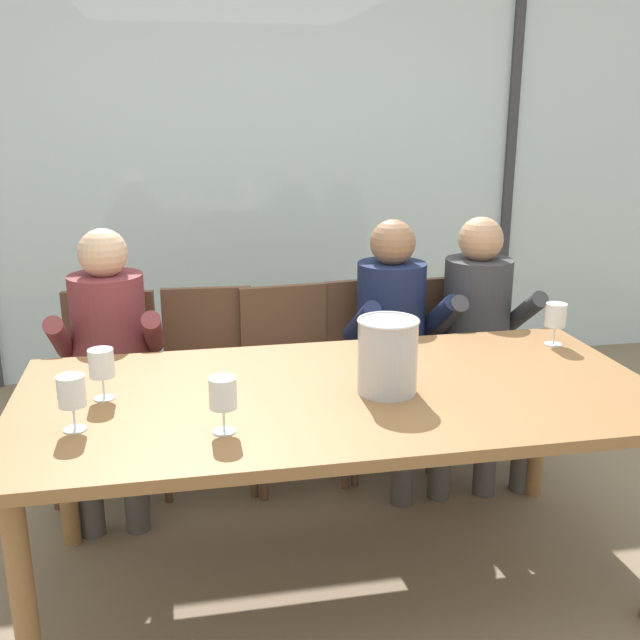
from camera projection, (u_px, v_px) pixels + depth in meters
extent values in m
plane|color=#847056|center=(295.00, 457.00, 3.72)|extent=(14.00, 14.00, 0.00)
cube|color=silver|center=(258.00, 171.00, 4.62)|extent=(7.41, 0.03, 2.60)
cube|color=#38383D|center=(509.00, 167.00, 4.91)|extent=(0.06, 0.06, 2.60)
cube|color=#386633|center=(218.00, 160.00, 8.54)|extent=(13.41, 2.40, 2.15)
cube|color=olive|center=(340.00, 395.00, 2.57)|extent=(2.21, 1.07, 0.04)
cylinder|color=olive|center=(24.00, 604.00, 2.08)|extent=(0.07, 0.07, 0.71)
cylinder|color=olive|center=(64.00, 462.00, 2.90)|extent=(0.07, 0.07, 0.71)
cylinder|color=olive|center=(539.00, 421.00, 3.27)|extent=(0.07, 0.07, 0.71)
cube|color=brown|center=(104.00, 396.00, 3.31)|extent=(0.50, 0.50, 0.03)
cube|color=brown|center=(110.00, 335.00, 3.44)|extent=(0.42, 0.10, 0.42)
cylinder|color=brown|center=(54.00, 463.00, 3.19)|extent=(0.04, 0.04, 0.43)
cylinder|color=brown|center=(143.00, 461.00, 3.20)|extent=(0.04, 0.04, 0.43)
cylinder|color=brown|center=(77.00, 426.00, 3.55)|extent=(0.04, 0.04, 0.43)
cylinder|color=brown|center=(157.00, 425.00, 3.57)|extent=(0.04, 0.04, 0.43)
cube|color=brown|center=(209.00, 390.00, 3.38)|extent=(0.47, 0.47, 0.03)
cube|color=brown|center=(208.00, 331.00, 3.51)|extent=(0.42, 0.07, 0.42)
cylinder|color=brown|center=(167.00, 457.00, 3.24)|extent=(0.04, 0.04, 0.43)
cylinder|color=brown|center=(254.00, 452.00, 3.29)|extent=(0.04, 0.04, 0.43)
cylinder|color=brown|center=(172.00, 422.00, 3.61)|extent=(0.04, 0.04, 0.43)
cylinder|color=brown|center=(251.00, 418.00, 3.65)|extent=(0.04, 0.04, 0.43)
cube|color=brown|center=(294.00, 387.00, 3.42)|extent=(0.48, 0.48, 0.03)
cube|color=brown|center=(284.00, 329.00, 3.54)|extent=(0.42, 0.07, 0.42)
cylinder|color=brown|center=(264.00, 455.00, 3.26)|extent=(0.04, 0.04, 0.43)
cylinder|color=brown|center=(346.00, 445.00, 3.36)|extent=(0.04, 0.04, 0.43)
cylinder|color=brown|center=(247.00, 421.00, 3.61)|extent=(0.04, 0.04, 0.43)
cylinder|color=brown|center=(322.00, 412.00, 3.71)|extent=(0.04, 0.04, 0.43)
cube|color=brown|center=(379.00, 377.00, 3.55)|extent=(0.49, 0.49, 0.03)
cube|color=brown|center=(365.00, 321.00, 3.67)|extent=(0.42, 0.09, 0.42)
cylinder|color=brown|center=(355.00, 442.00, 3.38)|extent=(0.04, 0.04, 0.43)
cylinder|color=brown|center=(431.00, 431.00, 3.50)|extent=(0.04, 0.04, 0.43)
cylinder|color=brown|center=(329.00, 411.00, 3.73)|extent=(0.04, 0.04, 0.43)
cylinder|color=brown|center=(398.00, 402.00, 3.84)|extent=(0.04, 0.04, 0.43)
cube|color=brown|center=(469.00, 373.00, 3.60)|extent=(0.46, 0.46, 0.03)
cube|color=brown|center=(454.00, 318.00, 3.72)|extent=(0.42, 0.05, 0.42)
cylinder|color=brown|center=(445.00, 437.00, 3.44)|extent=(0.04, 0.04, 0.43)
cylinder|color=brown|center=(520.00, 429.00, 3.53)|extent=(0.04, 0.04, 0.43)
cylinder|color=brown|center=(416.00, 406.00, 3.79)|extent=(0.04, 0.04, 0.43)
cylinder|color=brown|center=(484.00, 399.00, 3.88)|extent=(0.04, 0.04, 0.43)
cylinder|color=brown|center=(110.00, 333.00, 3.24)|extent=(0.32, 0.32, 0.52)
sphere|color=#DBAD89|center=(103.00, 253.00, 3.14)|extent=(0.21, 0.21, 0.21)
cube|color=#47423D|center=(89.00, 407.00, 3.11)|extent=(0.13, 0.40, 0.13)
cube|color=#47423D|center=(133.00, 404.00, 3.14)|extent=(0.13, 0.40, 0.13)
cylinder|color=#47423D|center=(89.00, 483.00, 2.99)|extent=(0.10, 0.10, 0.46)
cylinder|color=#47423D|center=(135.00, 479.00, 3.03)|extent=(0.10, 0.10, 0.46)
cylinder|color=brown|center=(60.00, 338.00, 3.09)|extent=(0.08, 0.32, 0.26)
cylinder|color=brown|center=(153.00, 333.00, 3.16)|extent=(0.08, 0.32, 0.26)
cylinder|color=#192347|center=(391.00, 317.00, 3.48)|extent=(0.35, 0.35, 0.52)
sphere|color=#936B4C|center=(393.00, 242.00, 3.38)|extent=(0.21, 0.21, 0.21)
cube|color=#47423D|center=(387.00, 386.00, 3.35)|extent=(0.17, 0.41, 0.13)
cube|color=#47423D|center=(424.00, 382.00, 3.40)|extent=(0.17, 0.41, 0.13)
cylinder|color=#47423D|center=(403.00, 455.00, 3.23)|extent=(0.10, 0.10, 0.46)
cylinder|color=#47423D|center=(440.00, 450.00, 3.28)|extent=(0.10, 0.10, 0.46)
cylinder|color=#192347|center=(361.00, 322.00, 3.31)|extent=(0.11, 0.33, 0.26)
cylinder|color=#192347|center=(439.00, 315.00, 3.42)|extent=(0.11, 0.33, 0.26)
cylinder|color=#38383D|center=(476.00, 312.00, 3.56)|extent=(0.32, 0.32, 0.52)
sphere|color=tan|center=(481.00, 239.00, 3.46)|extent=(0.21, 0.21, 0.21)
cube|color=#47423D|center=(472.00, 379.00, 3.43)|extent=(0.13, 0.40, 0.13)
cube|color=#47423D|center=(508.00, 376.00, 3.46)|extent=(0.13, 0.40, 0.13)
cylinder|color=#47423D|center=(486.00, 447.00, 3.31)|extent=(0.10, 0.10, 0.46)
cylinder|color=#47423D|center=(523.00, 443.00, 3.34)|extent=(0.10, 0.10, 0.46)
cylinder|color=#38383D|center=(448.00, 316.00, 3.40)|extent=(0.08, 0.32, 0.26)
cylinder|color=#38383D|center=(525.00, 312.00, 3.48)|extent=(0.08, 0.32, 0.26)
cylinder|color=#B7B7BC|center=(387.00, 357.00, 2.51)|extent=(0.20, 0.20, 0.25)
torus|color=silver|center=(388.00, 321.00, 2.47)|extent=(0.21, 0.21, 0.01)
cylinder|color=silver|center=(104.00, 398.00, 2.48)|extent=(0.07, 0.07, 0.00)
cylinder|color=silver|center=(103.00, 387.00, 2.47)|extent=(0.01, 0.01, 0.07)
cylinder|color=silver|center=(101.00, 363.00, 2.45)|extent=(0.08, 0.08, 0.09)
cylinder|color=#560C1E|center=(102.00, 371.00, 2.46)|extent=(0.07, 0.07, 0.04)
cylinder|color=silver|center=(553.00, 344.00, 3.04)|extent=(0.07, 0.07, 0.00)
cylinder|color=silver|center=(554.00, 335.00, 3.03)|extent=(0.01, 0.01, 0.07)
cylinder|color=silver|center=(556.00, 315.00, 3.00)|extent=(0.08, 0.08, 0.09)
cylinder|color=#E0D184|center=(555.00, 321.00, 3.01)|extent=(0.07, 0.07, 0.04)
cylinder|color=silver|center=(224.00, 431.00, 2.23)|extent=(0.07, 0.07, 0.00)
cylinder|color=silver|center=(224.00, 419.00, 2.22)|extent=(0.01, 0.01, 0.07)
cylinder|color=silver|center=(223.00, 393.00, 2.20)|extent=(0.08, 0.08, 0.09)
cylinder|color=#560C1E|center=(223.00, 401.00, 2.20)|extent=(0.07, 0.07, 0.04)
cylinder|color=silver|center=(75.00, 429.00, 2.25)|extent=(0.07, 0.07, 0.00)
cylinder|color=silver|center=(74.00, 417.00, 2.23)|extent=(0.01, 0.01, 0.07)
cylinder|color=silver|center=(71.00, 391.00, 2.21)|extent=(0.08, 0.08, 0.09)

